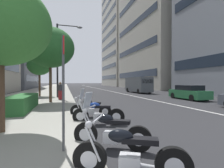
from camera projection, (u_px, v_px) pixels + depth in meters
The scene contains 17 objects.
sidewalk_right_plaza at pixel (47, 91), 30.36m from camera, with size 160.00×8.08×0.15m, color gray.
lane_centre_stripe at pixel (101, 89), 38.27m from camera, with size 110.00×0.16×0.01m, color silver.
motorcycle_nearest_camera at pixel (129, 156), 2.98m from camera, with size 1.07×1.99×1.10m.
motorcycle_under_tarp at pixel (110, 132), 4.36m from camera, with size 1.18×1.87×1.49m.
motorcycle_second_in_row at pixel (97, 114), 6.82m from camera, with size 0.92×2.08×1.49m.
motorcycle_by_sign_pole at pixel (90, 109), 8.21m from camera, with size 0.93×1.98×1.08m.
car_approaching_light at pixel (189, 93), 16.42m from camera, with size 4.24×1.86×1.42m.
delivery_van_ahead at pixel (138, 85), 26.41m from camera, with size 6.05×2.21×2.45m.
parking_sign_by_curb at pixel (63, 82), 3.84m from camera, with size 0.32×0.06×2.71m.
street_lamp_with_banners at pixel (61, 53), 17.31m from camera, with size 1.26×2.70×7.67m.
clipped_hedge_bed at pixel (22, 102), 9.52m from camera, with size 4.30×1.10×0.84m, color #28602D.
street_tree_mid_sidewalk at pixel (0, 24), 5.26m from camera, with size 3.16×3.16×4.82m.
street_tree_near_plaza_corner at pixel (50, 48), 13.07m from camera, with size 3.77×3.77×5.94m.
street_tree_by_lamp_post at pixel (39, 65), 18.46m from camera, with size 2.60×2.60×4.57m.
pedestrian_on_plaza at pixel (60, 91), 14.98m from camera, with size 0.47×0.41×1.60m.
office_tower_far_left_down_avenue at pixel (166, 6), 45.93m from camera, with size 25.70×19.54×46.05m.
office_tower_mid_left at pixel (130, 33), 72.22m from camera, with size 24.93×20.00×46.07m.
Camera 1 is at (-2.47, 8.08, 1.77)m, focal length 26.41 mm.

